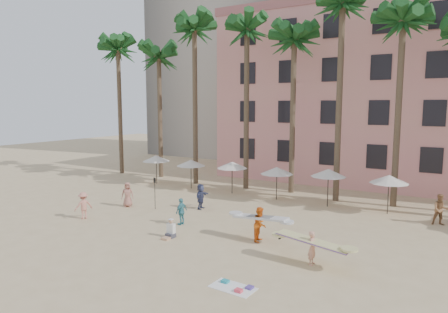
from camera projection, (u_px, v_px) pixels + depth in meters
ground at (191, 253)px, 19.57m from camera, size 120.00×120.00×0.00m
pink_hotel at (417, 96)px, 36.97m from camera, size 35.00×14.00×16.00m
palm_row at (311, 29)px, 30.35m from camera, size 44.40×5.40×16.30m
umbrella_row at (253, 167)px, 31.41m from camera, size 22.50×2.70×2.73m
beach_towel at (234, 287)px, 15.84m from camera, size 1.85×1.09×0.14m
carrier_yellow at (313, 245)px, 18.04m from camera, size 3.38×1.01×1.57m
carrier_white at (260, 223)px, 21.19m from camera, size 3.05×1.00×1.85m
beachgoers at (211, 202)px, 26.07m from camera, size 20.59×11.39×1.89m
paddle at (155, 189)px, 27.67m from camera, size 0.18×0.04×2.23m
seated_man at (170, 231)px, 21.80m from camera, size 0.45×0.79×1.03m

